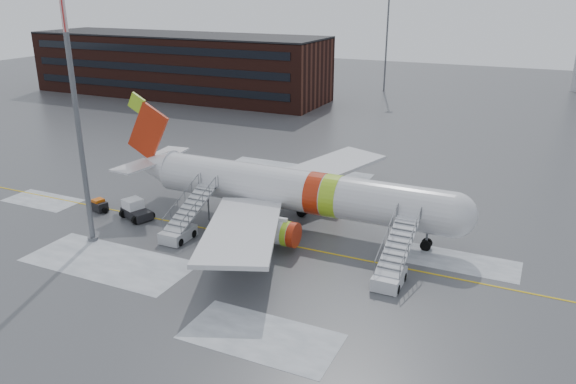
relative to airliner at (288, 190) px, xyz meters
The scene contains 9 objects.
ground 6.07m from the airliner, 140.47° to the right, with size 260.00×260.00×0.00m, color #494C4F.
airliner is the anchor object (origin of this frame).
airstair_fwd 13.62m from the airliner, 29.15° to the right, with size 2.05×7.70×3.48m.
airstair_aft 10.04m from the airliner, 137.98° to the right, with size 2.05×7.70×3.48m.
pushback_tug 14.97m from the airliner, 160.88° to the right, with size 3.59×3.16×1.83m.
baggage_tractor 19.34m from the airliner, 165.15° to the right, with size 2.48×1.55×1.23m.
light_mast_near 19.39m from the airliner, 143.22° to the right, with size 1.20×1.20×22.36m.
terminal_building 71.26m from the airliner, 133.34° to the left, with size 62.00×16.11×12.30m.
light_mast_far_n 76.45m from the airliner, 99.02° to the left, with size 1.20×1.20×24.25m.
Camera 1 is at (24.36, -40.86, 20.89)m, focal length 35.00 mm.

